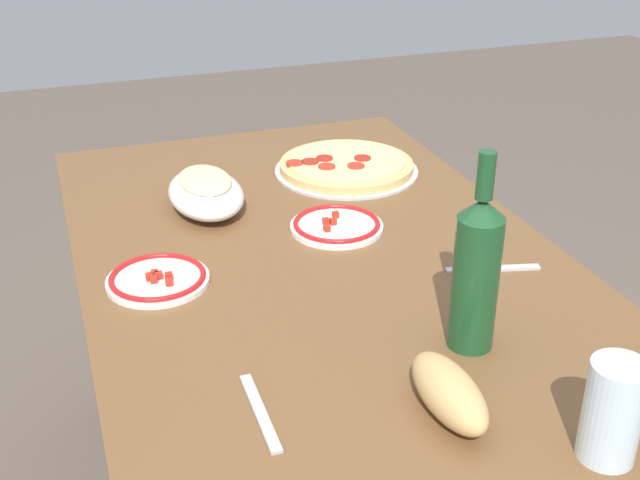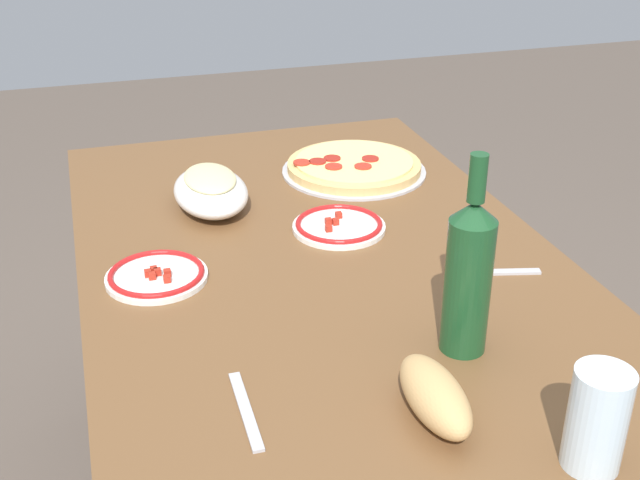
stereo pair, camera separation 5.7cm
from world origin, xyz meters
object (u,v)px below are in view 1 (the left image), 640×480
object	(u,v)px
baked_pasta_dish	(206,191)
side_plate_far	(337,225)
pepperoni_pizza	(346,166)
dining_table	(320,309)
bread_loaf	(449,392)
wine_bottle	(476,271)
water_glass	(613,411)
side_plate_near	(158,279)

from	to	relation	value
baked_pasta_dish	side_plate_far	world-z (taller)	baked_pasta_dish
pepperoni_pizza	dining_table	bearing A→B (deg)	152.23
bread_loaf	pepperoni_pizza	bearing A→B (deg)	-11.94
wine_bottle	bread_loaf	size ratio (longest dim) A/B	1.81
pepperoni_pizza	wine_bottle	size ratio (longest dim) A/B	1.05
side_plate_far	bread_loaf	world-z (taller)	bread_loaf
water_glass	side_plate_near	distance (m)	0.78
wine_bottle	side_plate_far	bearing A→B (deg)	6.78
pepperoni_pizza	baked_pasta_dish	bearing A→B (deg)	105.44
water_glass	side_plate_near	xyz separation A→B (m)	(0.62, 0.46, -0.06)
side_plate_near	pepperoni_pizza	bearing A→B (deg)	-53.00
pepperoni_pizza	wine_bottle	bearing A→B (deg)	174.19
water_glass	bread_loaf	size ratio (longest dim) A/B	0.80
water_glass	bread_loaf	bearing A→B (deg)	46.04
wine_bottle	baked_pasta_dish	bearing A→B (deg)	23.79
wine_bottle	side_plate_far	distance (m)	0.46
dining_table	bread_loaf	distance (m)	0.51
baked_pasta_dish	bread_loaf	world-z (taller)	baked_pasta_dish
dining_table	wine_bottle	size ratio (longest dim) A/B	4.50
side_plate_far	bread_loaf	size ratio (longest dim) A/B	1.06
water_glass	side_plate_far	distance (m)	0.73
pepperoni_pizza	side_plate_far	world-z (taller)	pepperoni_pizza
dining_table	baked_pasta_dish	xyz separation A→B (m)	(0.27, 0.15, 0.16)
bread_loaf	side_plate_near	bearing A→B (deg)	33.06
pepperoni_pizza	bread_loaf	bearing A→B (deg)	168.06
water_glass	baked_pasta_dish	bearing A→B (deg)	19.26
water_glass	side_plate_far	world-z (taller)	water_glass
side_plate_near	side_plate_far	xyz separation A→B (m)	(0.10, -0.37, -0.00)
pepperoni_pizza	water_glass	world-z (taller)	water_glass
dining_table	side_plate_near	distance (m)	0.33
dining_table	bread_loaf	bearing A→B (deg)	-178.66
dining_table	bread_loaf	xyz separation A→B (m)	(-0.49, -0.01, 0.15)
pepperoni_pizza	wine_bottle	world-z (taller)	wine_bottle
baked_pasta_dish	dining_table	bearing A→B (deg)	-149.96
wine_bottle	pepperoni_pizza	bearing A→B (deg)	-5.81
dining_table	wine_bottle	bearing A→B (deg)	-161.40
side_plate_near	bread_loaf	bearing A→B (deg)	-146.94
baked_pasta_dish	bread_loaf	xyz separation A→B (m)	(-0.75, -0.17, -0.01)
water_glass	bread_loaf	world-z (taller)	water_glass
baked_pasta_dish	water_glass	world-z (taller)	water_glass
pepperoni_pizza	baked_pasta_dish	size ratio (longest dim) A/B	1.37
side_plate_near	dining_table	bearing A→B (deg)	-88.58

